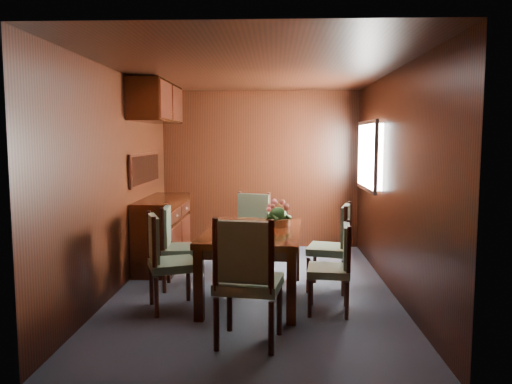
{
  "coord_description": "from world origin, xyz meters",
  "views": [
    {
      "loc": [
        0.22,
        -5.4,
        1.67
      ],
      "look_at": [
        0.0,
        0.38,
        1.05
      ],
      "focal_mm": 35.0,
      "sensor_mm": 36.0,
      "label": 1
    }
  ],
  "objects_px": {
    "dining_table": "(254,239)",
    "chair_left_near": "(165,256)",
    "sideboard": "(163,232)",
    "chair_head": "(247,275)",
    "flower_centerpiece": "(278,213)",
    "chair_right_near": "(336,263)"
  },
  "relations": [
    {
      "from": "dining_table",
      "to": "chair_left_near",
      "type": "height_order",
      "value": "chair_left_near"
    },
    {
      "from": "dining_table",
      "to": "sideboard",
      "type": "bearing_deg",
      "value": 137.86
    },
    {
      "from": "chair_head",
      "to": "flower_centerpiece",
      "type": "height_order",
      "value": "chair_head"
    },
    {
      "from": "sideboard",
      "to": "chair_left_near",
      "type": "relative_size",
      "value": 1.46
    },
    {
      "from": "flower_centerpiece",
      "to": "sideboard",
      "type": "bearing_deg",
      "value": 144.85
    },
    {
      "from": "chair_left_near",
      "to": "chair_right_near",
      "type": "relative_size",
      "value": 1.09
    },
    {
      "from": "flower_centerpiece",
      "to": "chair_right_near",
      "type": "bearing_deg",
      "value": -49.6
    },
    {
      "from": "dining_table",
      "to": "chair_head",
      "type": "distance_m",
      "value": 1.24
    },
    {
      "from": "chair_right_near",
      "to": "chair_head",
      "type": "xyz_separation_m",
      "value": [
        -0.81,
        -0.83,
        0.1
      ]
    },
    {
      "from": "sideboard",
      "to": "chair_right_near",
      "type": "distance_m",
      "value": 2.68
    },
    {
      "from": "sideboard",
      "to": "flower_centerpiece",
      "type": "relative_size",
      "value": 4.89
    },
    {
      "from": "chair_left_near",
      "to": "flower_centerpiece",
      "type": "xyz_separation_m",
      "value": [
        1.1,
        0.64,
        0.34
      ]
    },
    {
      "from": "chair_right_near",
      "to": "sideboard",
      "type": "bearing_deg",
      "value": 56.97
    },
    {
      "from": "chair_left_near",
      "to": "chair_head",
      "type": "xyz_separation_m",
      "value": [
        0.85,
        -0.84,
        0.06
      ]
    },
    {
      "from": "sideboard",
      "to": "dining_table",
      "type": "xyz_separation_m",
      "value": [
        1.25,
        -1.3,
        0.18
      ]
    },
    {
      "from": "dining_table",
      "to": "flower_centerpiece",
      "type": "height_order",
      "value": "flower_centerpiece"
    },
    {
      "from": "sideboard",
      "to": "flower_centerpiece",
      "type": "xyz_separation_m",
      "value": [
        1.51,
        -1.06,
        0.42
      ]
    },
    {
      "from": "chair_left_near",
      "to": "chair_right_near",
      "type": "height_order",
      "value": "chair_left_near"
    },
    {
      "from": "sideboard",
      "to": "flower_centerpiece",
      "type": "height_order",
      "value": "flower_centerpiece"
    },
    {
      "from": "chair_left_near",
      "to": "chair_right_near",
      "type": "distance_m",
      "value": 1.65
    },
    {
      "from": "chair_left_near",
      "to": "flower_centerpiece",
      "type": "height_order",
      "value": "flower_centerpiece"
    },
    {
      "from": "chair_left_near",
      "to": "dining_table",
      "type": "bearing_deg",
      "value": 94.49
    }
  ]
}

